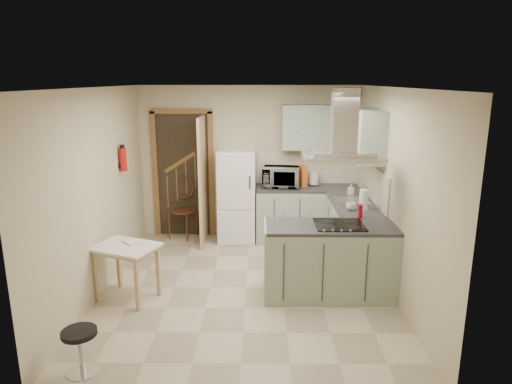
{
  "coord_description": "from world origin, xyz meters",
  "views": [
    {
      "loc": [
        0.17,
        -5.37,
        2.6
      ],
      "look_at": [
        0.12,
        0.45,
        1.15
      ],
      "focal_mm": 32.0,
      "sensor_mm": 36.0,
      "label": 1
    }
  ],
  "objects_px": {
    "drop_leaf_table": "(127,272)",
    "stool": "(81,351)",
    "microwave": "(281,177)",
    "peninsula": "(330,260)",
    "extractor_hood": "(343,157)",
    "fridge": "(237,196)",
    "bentwood_chair": "(183,211)"
  },
  "relations": [
    {
      "from": "stool",
      "to": "extractor_hood",
      "type": "bearing_deg",
      "value": 31.34
    },
    {
      "from": "drop_leaf_table",
      "to": "stool",
      "type": "distance_m",
      "value": 1.45
    },
    {
      "from": "fridge",
      "to": "stool",
      "type": "bearing_deg",
      "value": -109.28
    },
    {
      "from": "fridge",
      "to": "peninsula",
      "type": "relative_size",
      "value": 0.97
    },
    {
      "from": "microwave",
      "to": "peninsula",
      "type": "bearing_deg",
      "value": -69.64
    },
    {
      "from": "extractor_hood",
      "to": "peninsula",
      "type": "bearing_deg",
      "value": 180.0
    },
    {
      "from": "extractor_hood",
      "to": "stool",
      "type": "xyz_separation_m",
      "value": [
        -2.56,
        -1.56,
        -1.51
      ]
    },
    {
      "from": "extractor_hood",
      "to": "microwave",
      "type": "xyz_separation_m",
      "value": [
        -0.61,
        2.0,
        -0.66
      ]
    },
    {
      "from": "stool",
      "to": "peninsula",
      "type": "bearing_deg",
      "value": 32.36
    },
    {
      "from": "microwave",
      "to": "bentwood_chair",
      "type": "bearing_deg",
      "value": -176.66
    },
    {
      "from": "microwave",
      "to": "extractor_hood",
      "type": "bearing_deg",
      "value": -66.98
    },
    {
      "from": "fridge",
      "to": "microwave",
      "type": "height_order",
      "value": "fridge"
    },
    {
      "from": "peninsula",
      "to": "bentwood_chair",
      "type": "xyz_separation_m",
      "value": [
        -2.13,
        2.08,
        0.02
      ]
    },
    {
      "from": "fridge",
      "to": "stool",
      "type": "relative_size",
      "value": 3.55
    },
    {
      "from": "extractor_hood",
      "to": "bentwood_chair",
      "type": "distance_m",
      "value": 3.3
    },
    {
      "from": "fridge",
      "to": "drop_leaf_table",
      "type": "xyz_separation_m",
      "value": [
        -1.22,
        -2.09,
        -0.41
      ]
    },
    {
      "from": "drop_leaf_table",
      "to": "peninsula",
      "type": "bearing_deg",
      "value": 24.84
    },
    {
      "from": "bentwood_chair",
      "to": "stool",
      "type": "relative_size",
      "value": 2.21
    },
    {
      "from": "drop_leaf_table",
      "to": "stool",
      "type": "relative_size",
      "value": 1.7
    },
    {
      "from": "drop_leaf_table",
      "to": "microwave",
      "type": "xyz_separation_m",
      "value": [
        1.94,
        2.11,
        0.72
      ]
    },
    {
      "from": "extractor_hood",
      "to": "drop_leaf_table",
      "type": "height_order",
      "value": "extractor_hood"
    },
    {
      "from": "fridge",
      "to": "drop_leaf_table",
      "type": "bearing_deg",
      "value": -120.26
    },
    {
      "from": "bentwood_chair",
      "to": "microwave",
      "type": "distance_m",
      "value": 1.73
    },
    {
      "from": "fridge",
      "to": "bentwood_chair",
      "type": "distance_m",
      "value": 0.96
    },
    {
      "from": "peninsula",
      "to": "bentwood_chair",
      "type": "relative_size",
      "value": 1.66
    },
    {
      "from": "extractor_hood",
      "to": "drop_leaf_table",
      "type": "relative_size",
      "value": 1.25
    },
    {
      "from": "peninsula",
      "to": "drop_leaf_table",
      "type": "relative_size",
      "value": 2.15
    },
    {
      "from": "peninsula",
      "to": "stool",
      "type": "height_order",
      "value": "peninsula"
    },
    {
      "from": "extractor_hood",
      "to": "bentwood_chair",
      "type": "height_order",
      "value": "extractor_hood"
    },
    {
      "from": "fridge",
      "to": "drop_leaf_table",
      "type": "distance_m",
      "value": 2.46
    },
    {
      "from": "peninsula",
      "to": "extractor_hood",
      "type": "height_order",
      "value": "extractor_hood"
    },
    {
      "from": "peninsula",
      "to": "extractor_hood",
      "type": "distance_m",
      "value": 1.27
    }
  ]
}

